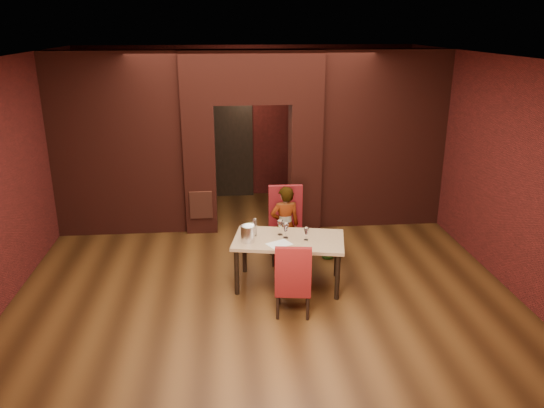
{
  "coord_description": "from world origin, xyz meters",
  "views": [
    {
      "loc": [
        -0.52,
        -7.29,
        3.64
      ],
      "look_at": [
        0.16,
        0.0,
        1.12
      ],
      "focal_mm": 35.0,
      "sensor_mm": 36.0,
      "label": 1
    }
  ],
  "objects_px": {
    "person_seated": "(285,225)",
    "chair_far": "(287,226)",
    "dining_table": "(289,262)",
    "wine_glass_b": "(286,231)",
    "chair_near": "(293,277)",
    "wine_bucket": "(248,234)",
    "water_bottle": "(255,227)",
    "wine_glass_c": "(306,234)",
    "potted_plant": "(329,245)",
    "wine_glass_a": "(280,228)"
  },
  "relations": [
    {
      "from": "wine_glass_b",
      "to": "water_bottle",
      "type": "relative_size",
      "value": 0.84
    },
    {
      "from": "chair_near",
      "to": "wine_glass_c",
      "type": "bearing_deg",
      "value": -102.72
    },
    {
      "from": "chair_near",
      "to": "wine_glass_a",
      "type": "xyz_separation_m",
      "value": [
        -0.07,
        0.93,
        0.33
      ]
    },
    {
      "from": "wine_glass_c",
      "to": "chair_far",
      "type": "bearing_deg",
      "value": 100.2
    },
    {
      "from": "wine_glass_b",
      "to": "person_seated",
      "type": "bearing_deg",
      "value": 84.03
    },
    {
      "from": "person_seated",
      "to": "wine_glass_a",
      "type": "bearing_deg",
      "value": 69.12
    },
    {
      "from": "chair_far",
      "to": "wine_glass_b",
      "type": "distance_m",
      "value": 0.85
    },
    {
      "from": "dining_table",
      "to": "chair_far",
      "type": "distance_m",
      "value": 0.88
    },
    {
      "from": "dining_table",
      "to": "water_bottle",
      "type": "bearing_deg",
      "value": 172.51
    },
    {
      "from": "wine_glass_a",
      "to": "water_bottle",
      "type": "xyz_separation_m",
      "value": [
        -0.37,
        0.01,
        0.02
      ]
    },
    {
      "from": "wine_glass_c",
      "to": "potted_plant",
      "type": "height_order",
      "value": "wine_glass_c"
    },
    {
      "from": "water_bottle",
      "to": "wine_glass_b",
      "type": "bearing_deg",
      "value": -16.62
    },
    {
      "from": "wine_bucket",
      "to": "chair_near",
      "type": "bearing_deg",
      "value": -52.61
    },
    {
      "from": "potted_plant",
      "to": "wine_bucket",
      "type": "bearing_deg",
      "value": -145.66
    },
    {
      "from": "person_seated",
      "to": "wine_glass_b",
      "type": "xyz_separation_m",
      "value": [
        -0.07,
        -0.72,
        0.2
      ]
    },
    {
      "from": "dining_table",
      "to": "potted_plant",
      "type": "height_order",
      "value": "dining_table"
    },
    {
      "from": "wine_glass_b",
      "to": "wine_glass_c",
      "type": "height_order",
      "value": "wine_glass_b"
    },
    {
      "from": "wine_glass_c",
      "to": "chair_near",
      "type": "bearing_deg",
      "value": -111.2
    },
    {
      "from": "wine_glass_c",
      "to": "potted_plant",
      "type": "distance_m",
      "value": 1.24
    },
    {
      "from": "chair_near",
      "to": "water_bottle",
      "type": "xyz_separation_m",
      "value": [
        -0.44,
        0.93,
        0.35
      ]
    },
    {
      "from": "potted_plant",
      "to": "wine_glass_c",
      "type": "bearing_deg",
      "value": -119.41
    },
    {
      "from": "wine_glass_a",
      "to": "wine_glass_b",
      "type": "height_order",
      "value": "wine_glass_b"
    },
    {
      "from": "wine_bucket",
      "to": "water_bottle",
      "type": "relative_size",
      "value": 0.9
    },
    {
      "from": "wine_bucket",
      "to": "potted_plant",
      "type": "distance_m",
      "value": 1.76
    },
    {
      "from": "wine_glass_a",
      "to": "person_seated",
      "type": "bearing_deg",
      "value": 76.61
    },
    {
      "from": "person_seated",
      "to": "water_bottle",
      "type": "relative_size",
      "value": 4.82
    },
    {
      "from": "dining_table",
      "to": "wine_glass_b",
      "type": "distance_m",
      "value": 0.48
    },
    {
      "from": "chair_near",
      "to": "wine_glass_c",
      "type": "height_order",
      "value": "chair_near"
    },
    {
      "from": "person_seated",
      "to": "chair_far",
      "type": "bearing_deg",
      "value": -119.81
    },
    {
      "from": "potted_plant",
      "to": "water_bottle",
      "type": "bearing_deg",
      "value": -150.13
    },
    {
      "from": "dining_table",
      "to": "chair_near",
      "type": "bearing_deg",
      "value": -81.4
    },
    {
      "from": "person_seated",
      "to": "potted_plant",
      "type": "bearing_deg",
      "value": -177.62
    },
    {
      "from": "wine_glass_a",
      "to": "wine_glass_b",
      "type": "bearing_deg",
      "value": -61.91
    },
    {
      "from": "chair_near",
      "to": "potted_plant",
      "type": "height_order",
      "value": "chair_near"
    },
    {
      "from": "water_bottle",
      "to": "wine_glass_a",
      "type": "bearing_deg",
      "value": -0.86
    },
    {
      "from": "person_seated",
      "to": "wine_glass_a",
      "type": "xyz_separation_m",
      "value": [
        -0.14,
        -0.59,
        0.2
      ]
    },
    {
      "from": "wine_glass_b",
      "to": "wine_glass_c",
      "type": "relative_size",
      "value": 1.22
    },
    {
      "from": "wine_glass_c",
      "to": "water_bottle",
      "type": "bearing_deg",
      "value": 162.05
    },
    {
      "from": "wine_glass_a",
      "to": "wine_bucket",
      "type": "bearing_deg",
      "value": -156.67
    },
    {
      "from": "dining_table",
      "to": "water_bottle",
      "type": "distance_m",
      "value": 0.7
    },
    {
      "from": "person_seated",
      "to": "wine_glass_c",
      "type": "relative_size",
      "value": 6.94
    },
    {
      "from": "dining_table",
      "to": "chair_near",
      "type": "relative_size",
      "value": 1.54
    },
    {
      "from": "chair_near",
      "to": "water_bottle",
      "type": "bearing_deg",
      "value": -56.31
    },
    {
      "from": "wine_glass_b",
      "to": "potted_plant",
      "type": "height_order",
      "value": "wine_glass_b"
    },
    {
      "from": "chair_far",
      "to": "water_bottle",
      "type": "xyz_separation_m",
      "value": [
        -0.55,
        -0.68,
        0.26
      ]
    },
    {
      "from": "chair_near",
      "to": "wine_bucket",
      "type": "xyz_separation_m",
      "value": [
        -0.55,
        0.72,
        0.34
      ]
    },
    {
      "from": "chair_near",
      "to": "dining_table",
      "type": "bearing_deg",
      "value": -84.14
    },
    {
      "from": "wine_glass_c",
      "to": "wine_bucket",
      "type": "xyz_separation_m",
      "value": [
        -0.82,
        0.02,
        0.03
      ]
    },
    {
      "from": "chair_far",
      "to": "chair_near",
      "type": "xyz_separation_m",
      "value": [
        -0.11,
        -1.61,
        -0.09
      ]
    },
    {
      "from": "wine_glass_b",
      "to": "wine_glass_c",
      "type": "xyz_separation_m",
      "value": [
        0.28,
        -0.1,
        -0.02
      ]
    }
  ]
}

